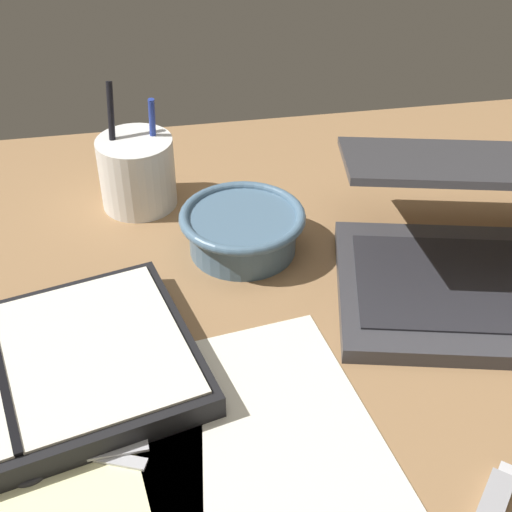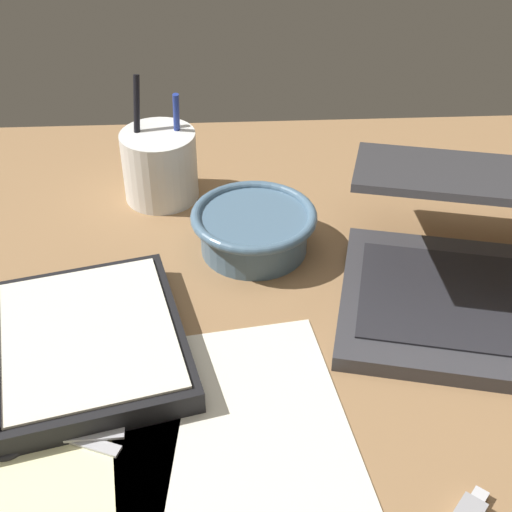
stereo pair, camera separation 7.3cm
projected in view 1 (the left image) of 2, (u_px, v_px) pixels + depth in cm
name	position (u px, v px, depth cm)	size (l,w,h in cm)	color
desk_top	(285.00, 344.00, 74.27)	(140.00, 100.00, 2.00)	#936D47
laptop	(486.00, 245.00, 77.97)	(38.09, 36.59, 16.25)	#38383D
bowl	(243.00, 229.00, 84.12)	(14.91, 14.91, 5.33)	slate
pen_cup	(137.00, 172.00, 91.34)	(9.70, 9.70, 16.17)	white
planner	(4.00, 384.00, 66.47)	(39.96, 29.94, 3.10)	black
scissors	(46.00, 456.00, 61.33)	(12.27, 6.39, 0.80)	#B7B7BC
paper_sheet_front	(259.00, 442.00, 62.82)	(21.04, 28.25, 0.16)	silver
usb_drive	(495.00, 501.00, 57.58)	(5.92, 6.49, 1.00)	#99999E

